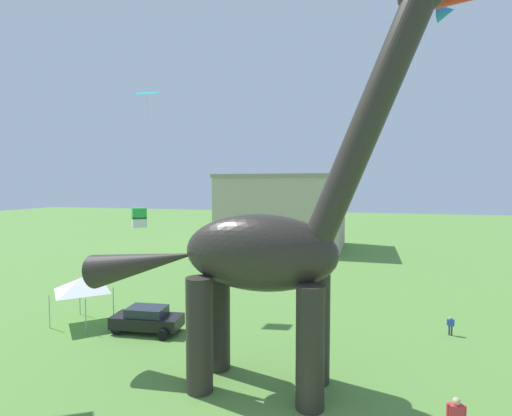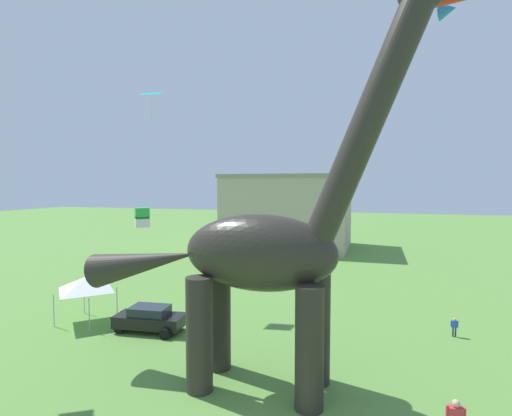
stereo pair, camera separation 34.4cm
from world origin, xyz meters
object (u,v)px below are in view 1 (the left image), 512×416
at_px(parked_sedan_left, 147,319).
at_px(person_strolling_adult, 456,416).
at_px(dinosaur_sculpture, 258,252).
at_px(person_photographer, 451,324).
at_px(festival_canopy_tent, 82,284).
at_px(kite_high_right, 139,218).
at_px(kite_near_low, 147,93).
at_px(kite_mid_left, 441,1).

distance_m(parked_sedan_left, person_strolling_adult, 17.12).
bearing_deg(dinosaur_sculpture, person_strolling_adult, -44.71).
relative_size(person_photographer, festival_canopy_tent, 0.36).
xyz_separation_m(person_strolling_adult, kite_high_right, (-16.70, 6.94, 5.93)).
relative_size(kite_near_low, kite_high_right, 1.82).
height_order(dinosaur_sculpture, kite_mid_left, kite_mid_left).
distance_m(person_photographer, person_strolling_adult, 11.01).
height_order(parked_sedan_left, kite_high_right, kite_high_right).
relative_size(person_strolling_adult, kite_mid_left, 0.62).
height_order(person_strolling_adult, kite_mid_left, kite_mid_left).
bearing_deg(kite_mid_left, festival_canopy_tent, 171.41).
distance_m(kite_mid_left, kite_high_right, 19.27).
height_order(person_photographer, kite_near_low, kite_near_low).
xyz_separation_m(person_photographer, person_strolling_adult, (-1.85, -10.84, 0.34)).
relative_size(parked_sedan_left, kite_near_low, 2.01).
bearing_deg(kite_near_low, person_photographer, -3.87).
height_order(dinosaur_sculpture, kite_near_low, dinosaur_sculpture).
bearing_deg(festival_canopy_tent, kite_mid_left, -8.59).
xyz_separation_m(dinosaur_sculpture, kite_mid_left, (7.34, 1.50, 10.46)).
bearing_deg(dinosaur_sculpture, person_photographer, 12.85).
height_order(dinosaur_sculpture, person_strolling_adult, dinosaur_sculpture).
relative_size(dinosaur_sculpture, kite_mid_left, 6.07).
bearing_deg(person_strolling_adult, kite_high_right, 59.48).
relative_size(parked_sedan_left, festival_canopy_tent, 1.39).
bearing_deg(festival_canopy_tent, kite_high_right, 5.10).
bearing_deg(parked_sedan_left, person_strolling_adult, -28.03).
bearing_deg(festival_canopy_tent, parked_sedan_left, -2.76).
distance_m(festival_canopy_tent, kite_high_right, 6.02).
distance_m(dinosaur_sculpture, kite_near_low, 18.38).
bearing_deg(person_photographer, kite_high_right, 104.69).
bearing_deg(person_strolling_adult, kite_mid_left, -2.87).
relative_size(person_strolling_adult, festival_canopy_tent, 0.54).
height_order(dinosaur_sculpture, kite_high_right, dinosaur_sculpture).
relative_size(parked_sedan_left, person_photographer, 3.85).
bearing_deg(kite_high_right, festival_canopy_tent, -174.90).
bearing_deg(person_photographer, kite_near_low, 88.93).
height_order(kite_mid_left, kite_high_right, kite_mid_left).
bearing_deg(dinosaur_sculpture, festival_canopy_tent, 130.53).
height_order(dinosaur_sculpture, person_photographer, dinosaur_sculpture).
bearing_deg(parked_sedan_left, kite_mid_left, -16.67).
relative_size(parked_sedan_left, person_strolling_adult, 2.58).
bearing_deg(person_strolling_adult, dinosaur_sculpture, 67.51).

